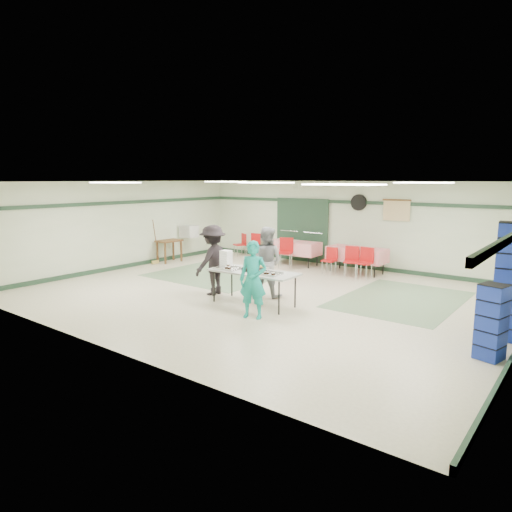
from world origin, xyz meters
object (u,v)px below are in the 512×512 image
Objects in this scene: dining_table_a at (357,254)px; chair_loose_b at (242,242)px; volunteer_dark at (213,260)px; printer_table at (169,243)px; serving_table at (254,273)px; crate_stack_blue_a at (507,282)px; chair_c at (365,260)px; chair_d at (286,249)px; chair_b at (330,258)px; dining_table_b at (294,247)px; crate_stack_blue_b at (492,322)px; chair_a at (352,258)px; crate_stack_red at (506,310)px; chair_loose_a at (254,243)px; volunteer_grey at (266,262)px; office_printer at (189,231)px; volunteer_teal at (253,280)px; broom at (156,241)px.

dining_table_a is 2.15× the size of chair_loose_b.
printer_table is at bearing -121.54° from volunteer_dark.
dining_table_a is at bearing 24.28° from printer_table.
serving_table is 4.91m from crate_stack_blue_a.
chair_c is 6.51m from printer_table.
chair_b is at bearing -24.09° from chair_d.
crate_stack_blue_b is (6.71, -4.86, 0.03)m from dining_table_b.
chair_d reaches higher than chair_a.
dining_table_a is 2.00× the size of chair_c.
crate_stack_blue_b reaches higher than crate_stack_red.
chair_loose_a is at bearing 60.67° from printer_table.
volunteer_grey is 1.98× the size of chair_loose_a.
volunteer_grey is 3.16× the size of office_printer.
crate_stack_blue_b is 10.65m from printer_table.
volunteer_dark is at bearing -65.08° from chair_loose_a.
chair_loose_b is at bearing 150.74° from chair_a.
dining_table_b is 7.69m from crate_stack_blue_a.
chair_loose_b is 0.40× the size of crate_stack_blue_a.
crate_stack_blue_a is at bearing 2.92° from volunteer_teal.
chair_loose_a reaches higher than dining_table_a.
chair_b is at bearing 148.07° from crate_stack_blue_a.
crate_stack_red is at bearing 5.65° from chair_loose_b.
printer_table is at bearing 172.27° from crate_stack_red.
printer_table is at bearing -163.61° from chair_c.
chair_loose_a is at bearing 155.54° from crate_stack_red.
volunteer_teal reaches higher than dining_table_a.
chair_b is 0.96× the size of chair_loose_b.
chair_b is at bearing 149.59° from crate_stack_red.
volunteer_dark is (-1.13, -0.64, 0.01)m from volunteer_grey.
volunteer_dark is 1.17× the size of broom.
dining_table_b is 4.19m from printer_table.
office_printer is at bearing 160.56° from crate_stack_blue_b.
chair_b is (-0.26, 4.03, -0.25)m from serving_table.
chair_loose_a is (-4.42, 5.77, -0.27)m from volunteer_teal.
volunteer_teal is 4.26m from crate_stack_blue_b.
chair_a is at bearing 0.13° from chair_b.
volunteer_dark is 4.78m from dining_table_a.
broom is at bearing 158.43° from serving_table.
chair_a is 1.03× the size of chair_loose_a.
chair_loose_b is at bearing 68.29° from printer_table.
dining_table_a reaches higher than serving_table.
crate_stack_red is 0.68× the size of broom.
dining_table_a is at bearing 84.01° from serving_table.
volunteer_dark is at bearing -25.39° from printer_table.
chair_loose_b is (-5.15, 0.83, -0.04)m from chair_c.
printer_table is (-10.30, 1.40, 0.14)m from crate_stack_red.
volunteer_teal reaches higher than dining_table_b.
office_printer reaches higher than printer_table.
office_printer is at bearing 75.30° from broom.
chair_c is 1.04× the size of chair_loose_a.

